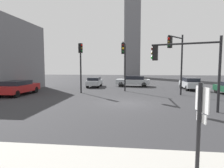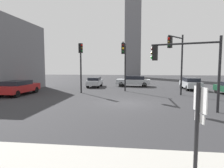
{
  "view_description": "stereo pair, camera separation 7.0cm",
  "coord_description": "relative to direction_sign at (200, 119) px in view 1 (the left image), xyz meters",
  "views": [
    {
      "loc": [
        0.67,
        -14.93,
        2.85
      ],
      "look_at": [
        -1.42,
        2.82,
        1.22
      ],
      "focal_mm": 31.53,
      "sensor_mm": 36.0,
      "label": 1
    },
    {
      "loc": [
        0.74,
        -14.92,
        2.85
      ],
      "look_at": [
        -1.42,
        2.82,
        1.22
      ],
      "focal_mm": 31.53,
      "sensor_mm": 36.0,
      "label": 2
    }
  ],
  "objects": [
    {
      "name": "traffic_light_3",
      "position": [
        -7.32,
        15.3,
        2.09
      ],
      "size": [
        0.49,
        0.44,
        5.22
      ],
      "rotation": [
        0.0,
        0.0,
        -0.59
      ],
      "color": "black",
      "rests_on": "ground_plane"
    },
    {
      "name": "ground_plane",
      "position": [
        -2.28,
        9.94,
        -1.55
      ],
      "size": [
        96.5,
        96.5,
        0.0
      ],
      "primitive_type": "plane",
      "color": "#2D2D30"
    },
    {
      "name": "car_3",
      "position": [
        -7.16,
        21.44,
        -0.84
      ],
      "size": [
        1.73,
        4.08,
        1.31
      ],
      "rotation": [
        0.0,
        0.0,
        1.59
      ],
      "color": "#ADB2B7",
      "rests_on": "ground_plane"
    },
    {
      "name": "traffic_light_1",
      "position": [
        -2.74,
        15.36,
        2.25
      ],
      "size": [
        0.32,
        4.25,
        5.28
      ],
      "rotation": [
        0.0,
        0.0,
        -1.57
      ],
      "color": "black",
      "rests_on": "ground_plane"
    },
    {
      "name": "car_0",
      "position": [
        -1.85,
        22.73,
        -0.77
      ],
      "size": [
        4.78,
        2.36,
        1.47
      ],
      "rotation": [
        0.0,
        0.0,
        3.06
      ],
      "color": "#ADB2B7",
      "rests_on": "ground_plane"
    },
    {
      "name": "direction_sign",
      "position": [
        0.0,
        0.0,
        0.0
      ],
      "size": [
        0.18,
        0.62,
        2.3
      ],
      "rotation": [
        0.0,
        0.0,
        0.17
      ],
      "color": "black",
      "rests_on": "ground_plane"
    },
    {
      "name": "traffic_light_0",
      "position": [
        1.53,
        8.29,
        1.75
      ],
      "size": [
        4.09,
        1.58,
        4.66
      ],
      "rotation": [
        0.0,
        0.0,
        2.81
      ],
      "color": "black",
      "rests_on": "ground_plane"
    },
    {
      "name": "car_1",
      "position": [
        5.06,
        19.71,
        -0.78
      ],
      "size": [
        1.76,
        4.17,
        1.45
      ],
      "rotation": [
        0.0,
        0.0,
        1.58
      ],
      "color": "#ADB2B7",
      "rests_on": "ground_plane"
    },
    {
      "name": "skyline_tower",
      "position": [
        -2.38,
        44.86,
        15.4
      ],
      "size": [
        3.91,
        3.91,
        33.9
      ],
      "primitive_type": "cube",
      "color": "slate",
      "rests_on": "ground_plane"
    },
    {
      "name": "traffic_light_2",
      "position": [
        2.18,
        14.03,
        2.5
      ],
      "size": [
        1.79,
        2.23,
        5.85
      ],
      "rotation": [
        0.0,
        0.0,
        -2.24
      ],
      "color": "black",
      "rests_on": "ground_plane"
    },
    {
      "name": "car_2",
      "position": [
        -13.08,
        13.07,
        -0.78
      ],
      "size": [
        2.18,
        4.8,
        1.42
      ],
      "rotation": [
        0.0,
        0.0,
        1.54
      ],
      "color": "maroon",
      "rests_on": "ground_plane"
    }
  ]
}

